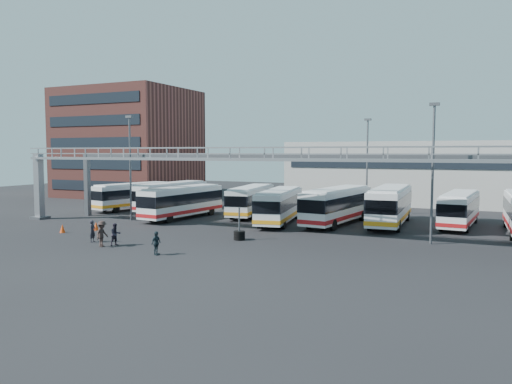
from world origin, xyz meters
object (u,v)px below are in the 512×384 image
at_px(bus_2, 182,201).
at_px(bus_7, 460,208).
at_px(bus_6, 390,204).
at_px(pedestrian_c, 102,234).
at_px(bus_0, 133,195).
at_px(cone_right, 96,226).
at_px(light_pole_mid, 433,166).
at_px(cone_left, 62,228).
at_px(bus_5, 337,204).
at_px(light_pole_left, 130,162).
at_px(pedestrian_b, 116,234).
at_px(bus_1, 171,195).
at_px(bus_3, 251,199).
at_px(pedestrian_d, 156,243).
at_px(pedestrian_a, 93,231).
at_px(tire_stack, 239,234).
at_px(light_pole_back, 367,161).
at_px(bus_4, 280,205).

bearing_deg(bus_2, bus_7, 17.59).
distance_m(bus_6, pedestrian_c, 25.32).
xyz_separation_m(bus_0, cone_right, (7.04, -13.69, -1.34)).
bearing_deg(light_pole_mid, cone_left, -165.29).
distance_m(bus_5, cone_right, 21.52).
height_order(light_pole_left, pedestrian_b, light_pole_left).
bearing_deg(cone_left, pedestrian_c, -24.99).
height_order(bus_1, bus_3, bus_1).
height_order(pedestrian_b, pedestrian_c, pedestrian_c).
distance_m(pedestrian_b, cone_left, 8.28).
bearing_deg(light_pole_left, pedestrian_d, -45.96).
distance_m(bus_5, bus_6, 4.78).
bearing_deg(bus_2, pedestrian_c, -72.71).
bearing_deg(pedestrian_a, tire_stack, -72.15).
bearing_deg(light_pole_left, cone_left, -92.32).
relative_size(light_pole_left, pedestrian_a, 6.17).
relative_size(bus_7, cone_left, 14.55).
height_order(bus_1, bus_5, bus_5).
height_order(bus_0, bus_5, bus_5).
bearing_deg(bus_2, cone_right, -99.19).
bearing_deg(pedestrian_d, pedestrian_b, 71.78).
relative_size(bus_1, bus_2, 1.00).
bearing_deg(light_pole_back, pedestrian_c, -116.74).
xyz_separation_m(pedestrian_a, pedestrian_b, (2.45, -0.33, -0.02)).
distance_m(bus_1, bus_7, 30.23).
bearing_deg(pedestrian_b, bus_3, 16.55).
xyz_separation_m(light_pole_back, pedestrian_d, (-7.85, -26.56, -4.95)).
distance_m(light_pole_mid, pedestrian_d, 20.24).
relative_size(bus_5, pedestrian_d, 7.35).
xyz_separation_m(bus_6, pedestrian_a, (-18.60, -17.90, -1.12)).
bearing_deg(tire_stack, bus_0, 147.93).
height_order(light_pole_back, cone_left, light_pole_back).
xyz_separation_m(bus_2, pedestrian_a, (1.26, -14.02, -0.96)).
bearing_deg(bus_3, light_pole_mid, -34.53).
relative_size(bus_3, bus_4, 0.97).
distance_m(bus_6, cone_right, 26.15).
bearing_deg(bus_7, pedestrian_c, -132.97).
bearing_deg(pedestrian_d, bus_4, -6.56).
height_order(bus_0, bus_6, bus_6).
height_order(bus_3, bus_4, bus_4).
height_order(bus_5, pedestrian_b, bus_5).
distance_m(cone_right, tire_stack, 13.30).
distance_m(light_pole_left, pedestrian_d, 18.16).
xyz_separation_m(bus_2, pedestrian_d, (8.36, -15.87, -1.01)).
distance_m(light_pole_back, bus_0, 26.88).
height_order(bus_5, cone_left, bus_5).
xyz_separation_m(pedestrian_c, cone_left, (-7.32, 3.41, -0.57)).
distance_m(bus_5, pedestrian_d, 19.56).
xyz_separation_m(bus_3, pedestrian_b, (-1.68, -19.14, -0.92)).
height_order(light_pole_back, bus_4, light_pole_back).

